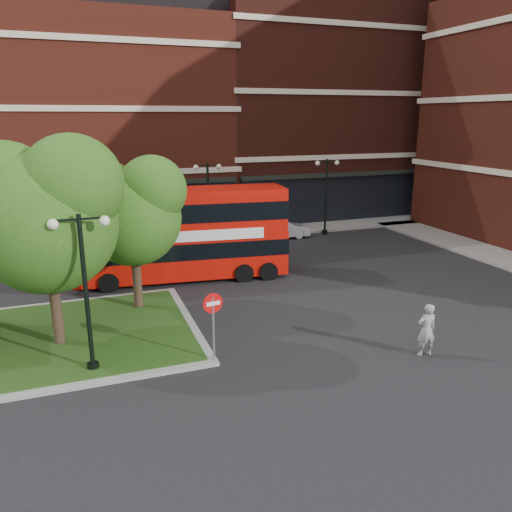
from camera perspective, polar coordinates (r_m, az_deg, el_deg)
name	(u,v)px	position (r m, az deg, el deg)	size (l,w,h in m)	color
ground	(261,347)	(17.47, 0.55, -10.40)	(120.00, 120.00, 0.00)	black
pavement_far	(171,239)	(32.58, -9.65, 1.96)	(44.00, 3.00, 0.12)	slate
terrace_far_left	(31,126)	(38.78, -24.32, 13.37)	(26.00, 12.00, 14.00)	maroon
terrace_far_right	(318,112)	(43.33, 7.10, 16.03)	(18.00, 12.00, 16.00)	#471911
traffic_island	(14,344)	(19.43, -25.89, -9.08)	(12.60, 7.60, 0.15)	gray
tree_island_west	(42,209)	(17.54, -23.30, 4.92)	(5.40, 4.71, 7.21)	#2D2116
tree_island_east	(130,208)	(20.14, -14.21, 5.38)	(4.46, 3.90, 6.29)	#2D2116
lamp_island	(85,286)	(15.67, -18.93, -3.26)	(1.72, 0.36, 5.00)	black
lamp_far_left	(208,199)	(30.53, -5.48, 6.49)	(1.72, 0.36, 5.00)	black
lamp_far_right	(326,192)	(33.41, 8.02, 7.20)	(1.72, 0.36, 5.00)	black
bus	(181,228)	(24.06, -8.59, 3.15)	(10.28, 3.38, 3.85)	#B60F07
woman	(426,330)	(17.51, 18.90, -7.99)	(0.66, 0.43, 1.81)	gray
car_silver	(152,236)	(30.70, -11.80, 2.22)	(1.64, 4.08, 1.39)	#ABAEB3
car_white	(281,229)	(32.45, 2.84, 3.11)	(1.30, 3.73, 1.23)	silver
no_entry_sign	(213,314)	(15.85, -4.94, -6.59)	(0.66, 0.14, 2.38)	slate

